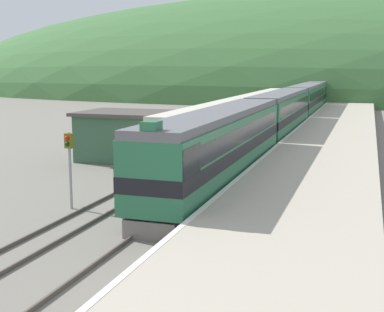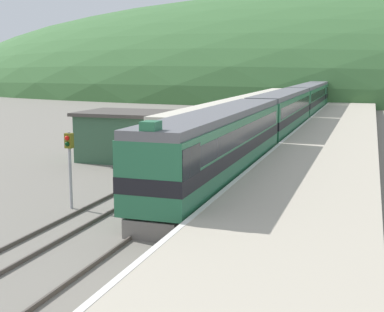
% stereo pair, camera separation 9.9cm
% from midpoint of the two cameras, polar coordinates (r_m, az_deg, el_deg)
% --- Properties ---
extents(track_main, '(1.52, 180.00, 0.16)m').
position_cam_midpoint_polar(track_main, '(71.65, 12.09, 4.04)').
color(track_main, '#4C443D').
rests_on(track_main, ground).
extents(track_siding, '(1.51, 180.00, 0.16)m').
position_cam_midpoint_polar(track_siding, '(72.19, 8.97, 4.18)').
color(track_siding, '#4C443D').
rests_on(track_siding, ground).
extents(platform, '(7.07, 140.00, 1.05)m').
position_cam_midpoint_polar(platform, '(51.35, 15.21, 2.28)').
color(platform, '#B2A893').
rests_on(platform, ground).
extents(distant_hills, '(219.82, 98.92, 48.02)m').
position_cam_midpoint_polar(distant_hills, '(136.65, 15.25, 6.44)').
color(distant_hills, '#3D6B38').
rests_on(distant_hills, ground).
extents(station_shed, '(6.16, 5.32, 3.53)m').
position_cam_midpoint_polar(station_shed, '(39.10, -7.11, 2.21)').
color(station_shed, '#385B42').
rests_on(station_shed, ground).
extents(express_train_lead_car, '(2.89, 21.33, 4.68)m').
position_cam_midpoint_polar(express_train_lead_car, '(30.25, 3.08, 1.20)').
color(express_train_lead_car, black).
rests_on(express_train_lead_car, ground).
extents(carriage_second, '(2.88, 20.69, 4.32)m').
position_cam_midpoint_polar(carriage_second, '(51.78, 9.64, 4.57)').
color(carriage_second, black).
rests_on(carriage_second, ground).
extents(carriage_third, '(2.88, 20.69, 4.32)m').
position_cam_midpoint_polar(carriage_third, '(73.11, 12.30, 5.92)').
color(carriage_third, black).
rests_on(carriage_third, ground).
extents(carriage_fourth, '(2.88, 20.69, 4.32)m').
position_cam_midpoint_polar(carriage_fourth, '(94.56, 13.76, 6.66)').
color(carriage_fourth, black).
rests_on(carriage_fourth, ground).
extents(siding_train, '(2.90, 45.33, 3.63)m').
position_cam_midpoint_polar(siding_train, '(54.72, 5.90, 4.43)').
color(siding_train, black).
rests_on(siding_train, ground).
extents(signal_post_siding, '(0.36, 0.42, 3.70)m').
position_cam_midpoint_polar(signal_post_siding, '(25.88, -12.85, 0.22)').
color(signal_post_siding, '#9E9EA3').
rests_on(signal_post_siding, ground).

